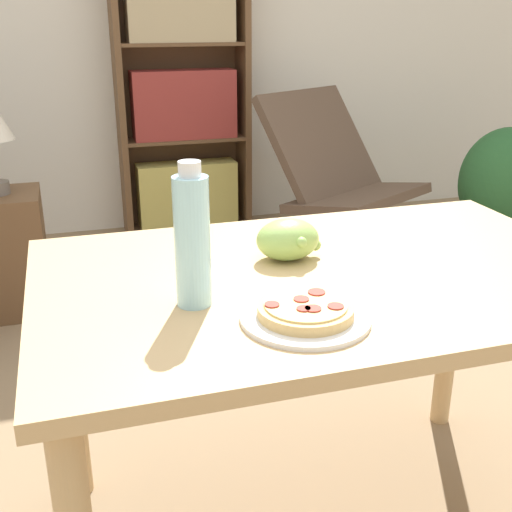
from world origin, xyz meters
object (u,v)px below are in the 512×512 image
Objects in this scene: bookshelf at (183,100)px; grape_bunch at (288,240)px; pizza_on_plate at (305,313)px; lounge_chair_far at (342,206)px; side_table at (6,253)px; drink_bottle at (192,240)px; potted_plant_floor at (504,185)px.

grape_bunch is at bearing -95.32° from bookshelf.
bookshelf reaches higher than grape_bunch.
lounge_chair_far is at bearing 63.82° from pizza_on_plate.
drink_bottle is at bearing -73.79° from side_table.
potted_plant_floor is at bearing 40.40° from drink_bottle.
bookshelf reaches higher than drink_bottle.
drink_bottle is 2.72m from bookshelf.
grape_bunch is 2.51m from bookshelf.
lounge_chair_far is 0.59× the size of bookshelf.
pizza_on_plate is 0.86× the size of drink_bottle.
bookshelf reaches higher than pizza_on_plate.
bookshelf is at bearing 43.15° from side_table.
bookshelf is 3.06× the size of side_table.
potted_plant_floor is (1.64, -0.86, -0.42)m from bookshelf.
grape_bunch is 0.22× the size of potted_plant_floor.
side_table is at bearing 158.13° from lounge_chair_far.
grape_bunch reaches higher than potted_plant_floor.
bookshelf is (0.31, 2.81, 0.04)m from pizza_on_plate.
drink_bottle is 0.52× the size of side_table.
grape_bunch is 0.32m from drink_bottle.
potted_plant_floor is at bearing 44.93° from pizza_on_plate.
grape_bunch is at bearing 34.64° from drink_bottle.
potted_plant_floor is (1.95, 1.95, -0.39)m from pizza_on_plate.
drink_bottle is 2.85m from potted_plant_floor.
lounge_chair_far is (1.21, 1.95, -0.59)m from drink_bottle.
potted_plant_floor is (2.64, 0.07, 0.09)m from side_table.
side_table is at bearing 106.21° from drink_bottle.
lounge_chair_far is (1.02, 2.08, -0.47)m from pizza_on_plate.
lounge_chair_far is at bearing 61.85° from grape_bunch.
pizza_on_plate reaches higher than potted_plant_floor.
pizza_on_plate is at bearing -69.82° from side_table.
drink_bottle is at bearing -139.60° from potted_plant_floor.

